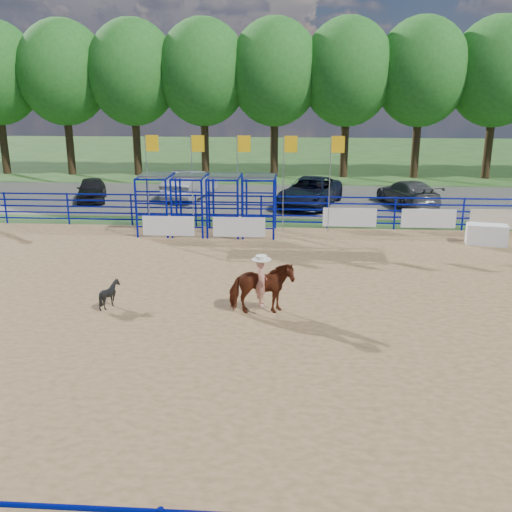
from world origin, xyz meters
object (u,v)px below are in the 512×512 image
horse_and_rider (261,285)px  car_c (310,192)px  car_a (92,190)px  announcer_table (486,235)px  calf (110,294)px  car_b (190,184)px  car_d (408,193)px

horse_and_rider → car_c: bearing=83.6°
horse_and_rider → car_a: size_ratio=0.63×
announcer_table → car_c: size_ratio=0.28×
announcer_table → calf: announcer_table is taller
announcer_table → car_b: 16.63m
calf → car_c: bearing=-47.0°
horse_and_rider → calf: bearing=177.2°
car_b → car_c: bearing=176.5°
horse_and_rider → car_d: (6.99, 15.91, -0.17)m
announcer_table → car_c: car_c is taller
car_c → car_d: car_c is taller
car_c → car_d: bearing=20.9°
car_a → car_c: bearing=-19.2°
car_a → car_d: car_d is taller
car_c → calf: bearing=-95.4°
announcer_table → car_a: (-19.24, 8.19, 0.21)m
announcer_table → horse_and_rider: (-8.70, -8.00, 0.44)m
horse_and_rider → car_a: (-10.54, 16.19, -0.22)m
car_d → car_c: bearing=-11.6°
calf → car_c: (6.16, 15.29, 0.37)m
horse_and_rider → car_d: horse_and_rider is taller
announcer_table → calf: size_ratio=2.00×
calf → horse_and_rider: bearing=-117.8°
calf → car_b: 17.10m
car_a → car_c: (12.28, -0.68, 0.13)m
car_b → horse_and_rider: bearing=117.6°
horse_and_rider → calf: horse_and_rider is taller
announcer_table → horse_and_rider: size_ratio=0.65×
car_a → car_d: 17.53m
announcer_table → car_b: bearing=146.0°
calf → car_b: size_ratio=0.16×
announcer_table → car_b: (-13.79, 9.29, 0.39)m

